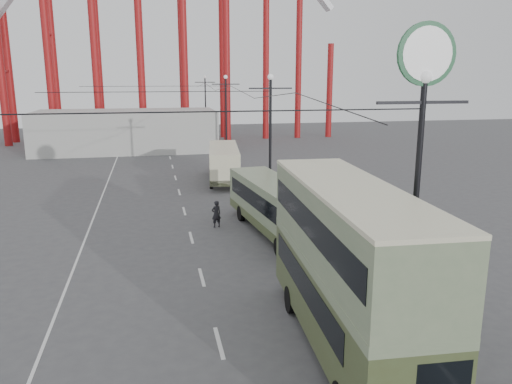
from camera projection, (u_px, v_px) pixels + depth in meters
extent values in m
plane|color=#464648|center=(237.00, 314.00, 19.59)|extent=(160.00, 160.00, 0.00)
cube|color=silver|center=(182.00, 201.00, 37.51)|extent=(0.15, 82.00, 0.01)
cube|color=silver|center=(262.00, 194.00, 39.75)|extent=(0.12, 120.00, 0.01)
cube|color=silver|center=(100.00, 202.00, 37.26)|extent=(0.12, 120.00, 0.01)
cylinder|color=black|center=(415.00, 216.00, 16.84)|extent=(0.20, 0.20, 9.00)
cylinder|color=black|center=(406.00, 331.00, 17.80)|extent=(0.44, 0.44, 0.50)
cube|color=black|center=(423.00, 102.00, 15.99)|extent=(3.20, 0.10, 0.10)
sphere|color=white|center=(425.00, 77.00, 15.81)|extent=(0.44, 0.44, 0.44)
cylinder|color=#1E5732|center=(427.00, 54.00, 15.65)|extent=(2.00, 0.12, 2.00)
cylinder|color=white|center=(427.00, 54.00, 15.65)|extent=(1.70, 0.16, 1.70)
cylinder|color=black|center=(270.00, 141.00, 36.87)|extent=(0.20, 0.20, 9.00)
cylinder|color=black|center=(270.00, 196.00, 37.82)|extent=(0.44, 0.44, 0.50)
cube|color=black|center=(271.00, 88.00, 36.01)|extent=(3.20, 0.10, 0.10)
sphere|color=white|center=(271.00, 77.00, 35.83)|extent=(0.44, 0.44, 0.44)
cylinder|color=black|center=(226.00, 118.00, 57.85)|extent=(0.20, 0.20, 9.00)
cylinder|color=black|center=(227.00, 154.00, 58.80)|extent=(0.44, 0.44, 0.50)
cube|color=black|center=(226.00, 84.00, 56.99)|extent=(3.20, 0.10, 0.10)
sphere|color=white|center=(226.00, 77.00, 56.81)|extent=(0.44, 0.44, 0.44)
cylinder|color=black|center=(206.00, 107.00, 78.82)|extent=(0.20, 0.20, 9.00)
cylinder|color=black|center=(206.00, 134.00, 79.78)|extent=(0.44, 0.44, 0.50)
cube|color=black|center=(205.00, 82.00, 77.97)|extent=(3.20, 0.10, 0.10)
sphere|color=white|center=(205.00, 77.00, 77.79)|extent=(0.44, 0.44, 0.44)
cylinder|color=maroon|center=(1.00, 78.00, 65.61)|extent=(1.00, 1.00, 18.00)
cylinder|color=maroon|center=(9.00, 78.00, 69.43)|extent=(1.00, 1.00, 18.00)
cylinder|color=maroon|center=(47.00, 43.00, 65.80)|extent=(1.00, 1.00, 27.00)
cylinder|color=maroon|center=(52.00, 45.00, 69.61)|extent=(1.00, 1.00, 27.00)
cylinder|color=maroon|center=(91.00, 8.00, 65.99)|extent=(1.00, 1.00, 36.00)
cylinder|color=maroon|center=(95.00, 12.00, 69.80)|extent=(1.00, 1.00, 36.00)
cylinder|color=maroon|center=(266.00, 35.00, 72.42)|extent=(0.90, 0.90, 30.00)
cylinder|color=maroon|center=(299.00, 64.00, 74.32)|extent=(0.90, 0.90, 22.00)
cylinder|color=maroon|center=(329.00, 91.00, 76.22)|extent=(0.90, 0.90, 14.00)
cube|color=#ABABA6|center=(127.00, 131.00, 62.65)|extent=(22.00, 10.00, 5.00)
cube|color=#404826|center=(346.00, 301.00, 16.70)|extent=(3.24, 10.80, 2.35)
cube|color=black|center=(347.00, 288.00, 16.59)|extent=(3.16, 8.67, 0.96)
cube|color=#6B7D5B|center=(348.00, 264.00, 16.40)|extent=(3.26, 10.80, 0.32)
cube|color=#6B7D5B|center=(349.00, 225.00, 16.10)|extent=(3.24, 10.80, 2.35)
cube|color=black|center=(349.00, 222.00, 16.07)|extent=(3.25, 10.16, 0.91)
cube|color=beige|center=(351.00, 188.00, 15.82)|extent=(3.26, 10.80, 0.13)
cylinder|color=black|center=(291.00, 299.00, 19.67)|extent=(0.36, 1.08, 1.07)
cylinder|color=black|center=(349.00, 295.00, 20.03)|extent=(0.36, 1.08, 1.07)
cube|color=#6B7D5B|center=(275.00, 205.00, 29.29)|extent=(3.68, 11.15, 2.39)
cube|color=black|center=(275.00, 199.00, 29.20)|extent=(3.59, 9.97, 0.94)
cube|color=#404826|center=(275.00, 221.00, 29.50)|extent=(3.71, 11.15, 0.50)
cube|color=#6B7D5B|center=(275.00, 184.00, 29.00)|extent=(3.70, 11.15, 0.16)
cylinder|color=black|center=(242.00, 214.00, 32.08)|extent=(0.39, 1.02, 0.99)
cylinder|color=black|center=(275.00, 211.00, 32.76)|extent=(0.39, 1.02, 0.99)
cylinder|color=black|center=(278.00, 246.00, 26.00)|extent=(0.39, 1.02, 0.99)
cylinder|color=black|center=(317.00, 242.00, 26.69)|extent=(0.39, 1.02, 0.99)
cube|color=beige|center=(224.00, 162.00, 44.36)|extent=(3.64, 10.09, 2.37)
cube|color=black|center=(224.00, 158.00, 44.27)|extent=(3.54, 8.92, 0.94)
cube|color=#404826|center=(224.00, 172.00, 44.57)|extent=(3.67, 10.09, 0.49)
cube|color=beige|center=(224.00, 148.00, 44.07)|extent=(3.66, 10.09, 0.16)
cylinder|color=black|center=(212.00, 170.00, 47.03)|extent=(0.39, 1.01, 0.99)
cylinder|color=black|center=(235.00, 170.00, 47.22)|extent=(0.39, 1.01, 0.99)
cylinder|color=black|center=(211.00, 182.00, 41.67)|extent=(0.39, 1.01, 0.99)
cylinder|color=black|center=(238.00, 182.00, 41.86)|extent=(0.39, 1.01, 0.99)
imported|color=black|center=(216.00, 214.00, 30.79)|extent=(0.70, 0.57, 1.68)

